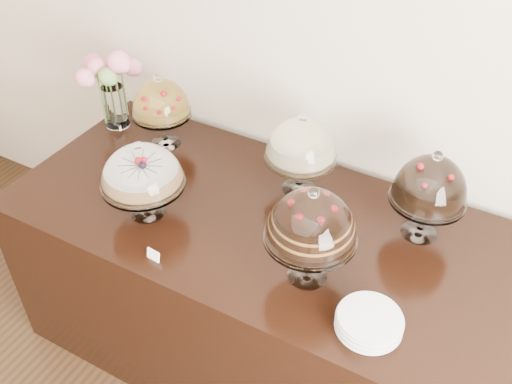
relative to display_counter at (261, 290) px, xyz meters
The scene contains 10 objects.
wall_back 1.19m from the display_counter, 102.60° to the left, with size 5.00×0.04×3.00m, color beige.
display_counter is the anchor object (origin of this frame).
cake_stand_sugar_sponge 0.83m from the display_counter, 156.06° to the right, with size 0.35×0.35×0.36m.
cake_stand_choco_layer 0.81m from the display_counter, 33.34° to the right, with size 0.33×0.33×0.42m.
cake_stand_cheesecake 0.74m from the display_counter, 80.18° to the left, with size 0.31×0.31×0.38m.
cake_stand_dark_choco 0.95m from the display_counter, 21.54° to the left, with size 0.30×0.30×0.40m.
cake_stand_fruit_tart 1.00m from the display_counter, 159.09° to the left, with size 0.28×0.28×0.38m.
flower_vase 1.26m from the display_counter, 164.24° to the left, with size 0.31×0.33×0.43m.
plate_stack 0.82m from the display_counter, 28.25° to the right, with size 0.22×0.22×0.06m.
price_card_left 0.67m from the display_counter, 121.91° to the right, with size 0.06×0.01×0.04m, color white.
Camera 1 is at (0.96, 0.89, 2.49)m, focal length 40.00 mm.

